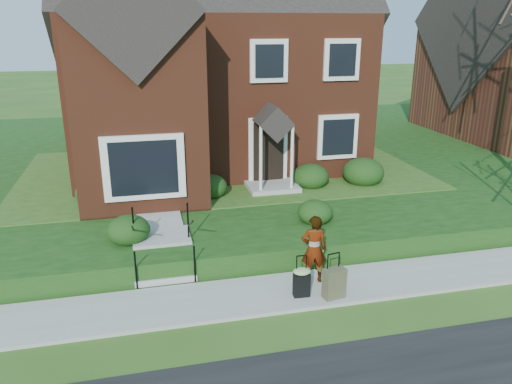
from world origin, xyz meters
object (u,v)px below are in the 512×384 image
object	(u,v)px
front_steps	(163,251)
suitcase_black	(302,281)
suitcase_olive	(334,283)
woman	(314,249)

from	to	relation	value
front_steps	suitcase_black	bearing A→B (deg)	-37.31
suitcase_olive	woman	bearing A→B (deg)	93.53
suitcase_black	suitcase_olive	world-z (taller)	suitcase_olive
front_steps	suitcase_olive	xyz separation A→B (m)	(3.48, -2.36, -0.06)
suitcase_black	suitcase_olive	xyz separation A→B (m)	(0.66, -0.21, -0.03)
woman	suitcase_black	bearing A→B (deg)	59.20
front_steps	woman	world-z (taller)	woman
woman	suitcase_olive	size ratio (longest dim) A/B	1.58
front_steps	suitcase_black	xyz separation A→B (m)	(2.82, -2.15, -0.03)
front_steps	woman	xyz separation A→B (m)	(3.28, -1.57, 0.41)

